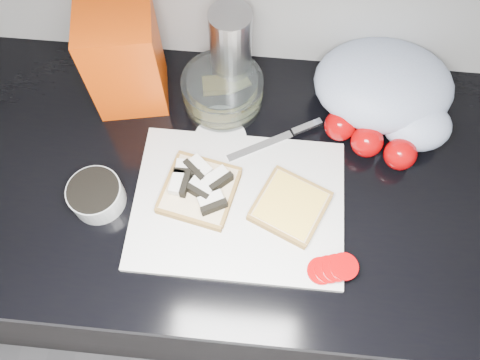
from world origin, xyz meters
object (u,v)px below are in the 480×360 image
glass_bowl (223,91)px  steel_canister (231,52)px  bread_bag (125,60)px  cutting_board (238,204)px

glass_bowl → steel_canister: (0.01, 0.05, 0.06)m
glass_bowl → bread_bag: bread_bag is taller
glass_bowl → bread_bag: 0.21m
cutting_board → steel_canister: 0.31m
glass_bowl → bread_bag: (-0.19, 0.00, 0.08)m
cutting_board → bread_bag: bread_bag is taller
glass_bowl → steel_canister: 0.08m
glass_bowl → bread_bag: bearing=179.7°
cutting_board → steel_canister: bearing=98.5°
glass_bowl → cutting_board: bearing=-76.6°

